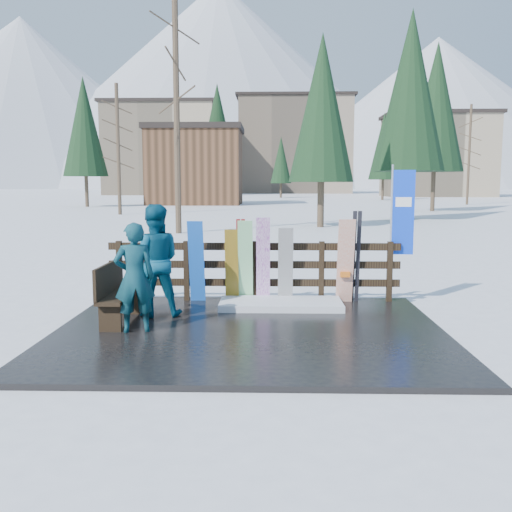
{
  "coord_description": "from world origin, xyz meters",
  "views": [
    {
      "loc": [
        0.32,
        -8.62,
        2.33
      ],
      "look_at": [
        0.07,
        1.0,
        1.1
      ],
      "focal_mm": 40.0,
      "sensor_mm": 36.0,
      "label": 1
    }
  ],
  "objects_px": {
    "bench": "(115,291)",
    "person_back": "(154,261)",
    "person_front": "(134,278)",
    "snowboard_4": "(286,266)",
    "snowboard_2": "(232,266)",
    "snowboard_3": "(263,260)",
    "snowboard_0": "(197,262)",
    "snowboard_1": "(245,262)",
    "rental_flag": "(400,218)",
    "snowboard_5": "(345,261)"
  },
  "relations": [
    {
      "from": "snowboard_1",
      "to": "snowboard_5",
      "type": "relative_size",
      "value": 0.99
    },
    {
      "from": "snowboard_4",
      "to": "person_back",
      "type": "bearing_deg",
      "value": -153.71
    },
    {
      "from": "snowboard_1",
      "to": "rental_flag",
      "type": "bearing_deg",
      "value": 5.26
    },
    {
      "from": "snowboard_2",
      "to": "snowboard_4",
      "type": "xyz_separation_m",
      "value": [
        1.01,
        0.0,
        0.01
      ]
    },
    {
      "from": "person_back",
      "to": "snowboard_4",
      "type": "bearing_deg",
      "value": -164.11
    },
    {
      "from": "rental_flag",
      "to": "person_back",
      "type": "xyz_separation_m",
      "value": [
        -4.43,
        -1.38,
        -0.65
      ]
    },
    {
      "from": "snowboard_0",
      "to": "person_front",
      "type": "distance_m",
      "value": 2.26
    },
    {
      "from": "person_front",
      "to": "snowboard_0",
      "type": "bearing_deg",
      "value": -122.28
    },
    {
      "from": "snowboard_0",
      "to": "snowboard_1",
      "type": "height_order",
      "value": "snowboard_1"
    },
    {
      "from": "snowboard_2",
      "to": "rental_flag",
      "type": "distance_m",
      "value": 3.33
    },
    {
      "from": "rental_flag",
      "to": "person_back",
      "type": "distance_m",
      "value": 4.69
    },
    {
      "from": "bench",
      "to": "rental_flag",
      "type": "distance_m",
      "value": 5.42
    },
    {
      "from": "snowboard_3",
      "to": "rental_flag",
      "type": "relative_size",
      "value": 0.64
    },
    {
      "from": "person_front",
      "to": "snowboard_4",
      "type": "bearing_deg",
      "value": -152.56
    },
    {
      "from": "snowboard_0",
      "to": "person_back",
      "type": "relative_size",
      "value": 0.84
    },
    {
      "from": "snowboard_5",
      "to": "person_front",
      "type": "height_order",
      "value": "person_front"
    },
    {
      "from": "bench",
      "to": "snowboard_4",
      "type": "relative_size",
      "value": 1.04
    },
    {
      "from": "snowboard_0",
      "to": "person_back",
      "type": "distance_m",
      "value": 1.26
    },
    {
      "from": "snowboard_3",
      "to": "person_front",
      "type": "distance_m",
      "value": 2.89
    },
    {
      "from": "snowboard_0",
      "to": "person_front",
      "type": "relative_size",
      "value": 0.96
    },
    {
      "from": "snowboard_1",
      "to": "snowboard_4",
      "type": "height_order",
      "value": "snowboard_1"
    },
    {
      "from": "snowboard_2",
      "to": "person_front",
      "type": "height_order",
      "value": "person_front"
    },
    {
      "from": "snowboard_3",
      "to": "snowboard_2",
      "type": "bearing_deg",
      "value": -180.0
    },
    {
      "from": "snowboard_4",
      "to": "rental_flag",
      "type": "distance_m",
      "value": 2.37
    },
    {
      "from": "snowboard_2",
      "to": "snowboard_3",
      "type": "relative_size",
      "value": 0.85
    },
    {
      "from": "snowboard_5",
      "to": "person_back",
      "type": "bearing_deg",
      "value": -161.75
    },
    {
      "from": "snowboard_2",
      "to": "snowboard_4",
      "type": "height_order",
      "value": "snowboard_4"
    },
    {
      "from": "snowboard_0",
      "to": "rental_flag",
      "type": "height_order",
      "value": "rental_flag"
    },
    {
      "from": "rental_flag",
      "to": "person_back",
      "type": "height_order",
      "value": "rental_flag"
    },
    {
      "from": "bench",
      "to": "snowboard_3",
      "type": "relative_size",
      "value": 0.91
    },
    {
      "from": "snowboard_4",
      "to": "snowboard_2",
      "type": "bearing_deg",
      "value": 180.0
    },
    {
      "from": "person_back",
      "to": "rental_flag",
      "type": "bearing_deg",
      "value": -173.06
    },
    {
      "from": "bench",
      "to": "rental_flag",
      "type": "height_order",
      "value": "rental_flag"
    },
    {
      "from": "snowboard_1",
      "to": "person_back",
      "type": "bearing_deg",
      "value": -143.4
    },
    {
      "from": "snowboard_3",
      "to": "rental_flag",
      "type": "height_order",
      "value": "rental_flag"
    },
    {
      "from": "snowboard_0",
      "to": "snowboard_2",
      "type": "height_order",
      "value": "snowboard_0"
    },
    {
      "from": "snowboard_1",
      "to": "snowboard_4",
      "type": "distance_m",
      "value": 0.76
    },
    {
      "from": "snowboard_1",
      "to": "rental_flag",
      "type": "height_order",
      "value": "rental_flag"
    },
    {
      "from": "snowboard_5",
      "to": "rental_flag",
      "type": "xyz_separation_m",
      "value": [
        1.05,
        0.27,
        0.81
      ]
    },
    {
      "from": "snowboard_2",
      "to": "rental_flag",
      "type": "relative_size",
      "value": 0.54
    },
    {
      "from": "bench",
      "to": "person_front",
      "type": "height_order",
      "value": "person_front"
    },
    {
      "from": "bench",
      "to": "snowboard_5",
      "type": "height_order",
      "value": "snowboard_5"
    },
    {
      "from": "snowboard_5",
      "to": "rental_flag",
      "type": "distance_m",
      "value": 1.35
    },
    {
      "from": "snowboard_2",
      "to": "bench",
      "type": "bearing_deg",
      "value": -138.53
    },
    {
      "from": "bench",
      "to": "snowboard_0",
      "type": "bearing_deg",
      "value": 54.66
    },
    {
      "from": "snowboard_0",
      "to": "snowboard_1",
      "type": "relative_size",
      "value": 0.99
    },
    {
      "from": "snowboard_0",
      "to": "snowboard_1",
      "type": "bearing_deg",
      "value": 0.0
    },
    {
      "from": "snowboard_5",
      "to": "bench",
      "type": "bearing_deg",
      "value": -158.06
    },
    {
      "from": "snowboard_1",
      "to": "snowboard_5",
      "type": "bearing_deg",
      "value": -0.0
    },
    {
      "from": "bench",
      "to": "person_back",
      "type": "relative_size",
      "value": 0.79
    }
  ]
}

